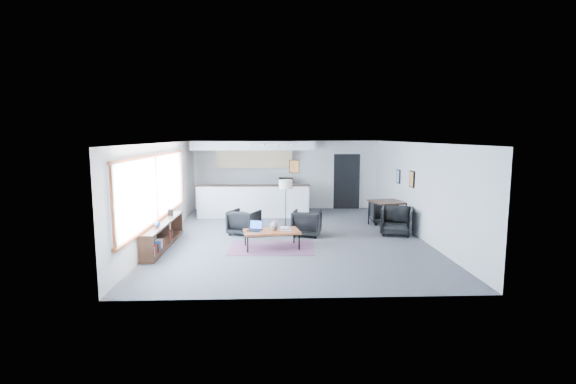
{
  "coord_description": "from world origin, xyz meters",
  "views": [
    {
      "loc": [
        -0.55,
        -11.38,
        2.79
      ],
      "look_at": [
        -0.1,
        0.4,
        1.19
      ],
      "focal_mm": 26.0,
      "sensor_mm": 36.0,
      "label": 1
    }
  ],
  "objects_px": {
    "laptop": "(255,228)",
    "microwave": "(286,181)",
    "armchair_right": "(307,222)",
    "floor_lamp": "(286,186)",
    "book_stack": "(285,229)",
    "dining_chair_far": "(383,213)",
    "dining_table": "(388,203)",
    "coffee_table": "(272,232)",
    "ceramic_pot": "(274,226)",
    "armchair_left": "(244,221)",
    "dining_chair_near": "(397,222)"
  },
  "relations": [
    {
      "from": "ceramic_pot",
      "to": "dining_chair_near",
      "type": "xyz_separation_m",
      "value": [
        3.47,
        1.25,
        -0.19
      ]
    },
    {
      "from": "coffee_table",
      "to": "armchair_left",
      "type": "xyz_separation_m",
      "value": [
        -0.78,
        1.49,
        -0.02
      ]
    },
    {
      "from": "coffee_table",
      "to": "book_stack",
      "type": "bearing_deg",
      "value": -2.95
    },
    {
      "from": "armchair_left",
      "to": "dining_chair_near",
      "type": "bearing_deg",
      "value": -158.35
    },
    {
      "from": "armchair_right",
      "to": "dining_chair_far",
      "type": "bearing_deg",
      "value": -135.16
    },
    {
      "from": "armchair_left",
      "to": "microwave",
      "type": "xyz_separation_m",
      "value": [
        1.31,
        3.89,
        0.72
      ]
    },
    {
      "from": "floor_lamp",
      "to": "dining_table",
      "type": "height_order",
      "value": "floor_lamp"
    },
    {
      "from": "armchair_right",
      "to": "dining_chair_far",
      "type": "height_order",
      "value": "armchair_right"
    },
    {
      "from": "coffee_table",
      "to": "dining_chair_near",
      "type": "distance_m",
      "value": 3.77
    },
    {
      "from": "book_stack",
      "to": "dining_chair_far",
      "type": "distance_m",
      "value": 4.27
    },
    {
      "from": "book_stack",
      "to": "microwave",
      "type": "distance_m",
      "value": 5.38
    },
    {
      "from": "coffee_table",
      "to": "ceramic_pot",
      "type": "bearing_deg",
      "value": 30.75
    },
    {
      "from": "armchair_right",
      "to": "dining_chair_near",
      "type": "bearing_deg",
      "value": -165.73
    },
    {
      "from": "floor_lamp",
      "to": "dining_table",
      "type": "xyz_separation_m",
      "value": [
        3.14,
        -0.1,
        -0.55
      ]
    },
    {
      "from": "armchair_right",
      "to": "floor_lamp",
      "type": "bearing_deg",
      "value": -51.25
    },
    {
      "from": "coffee_table",
      "to": "floor_lamp",
      "type": "bearing_deg",
      "value": 71.35
    },
    {
      "from": "armchair_right",
      "to": "floor_lamp",
      "type": "xyz_separation_m",
      "value": [
        -0.56,
        1.2,
        0.87
      ]
    },
    {
      "from": "coffee_table",
      "to": "floor_lamp",
      "type": "xyz_separation_m",
      "value": [
        0.43,
        2.48,
        0.85
      ]
    },
    {
      "from": "laptop",
      "to": "book_stack",
      "type": "xyz_separation_m",
      "value": [
        0.75,
        -0.01,
        -0.03
      ]
    },
    {
      "from": "floor_lamp",
      "to": "dining_chair_near",
      "type": "height_order",
      "value": "floor_lamp"
    },
    {
      "from": "dining_chair_near",
      "to": "dining_chair_far",
      "type": "xyz_separation_m",
      "value": [
        0.03,
        1.53,
        -0.03
      ]
    },
    {
      "from": "armchair_right",
      "to": "floor_lamp",
      "type": "distance_m",
      "value": 1.58
    },
    {
      "from": "ceramic_pot",
      "to": "book_stack",
      "type": "height_order",
      "value": "ceramic_pot"
    },
    {
      "from": "coffee_table",
      "to": "dining_chair_far",
      "type": "bearing_deg",
      "value": 29.6
    },
    {
      "from": "dining_chair_far",
      "to": "laptop",
      "type": "bearing_deg",
      "value": 38.01
    },
    {
      "from": "dining_table",
      "to": "dining_chair_near",
      "type": "xyz_separation_m",
      "value": [
        -0.03,
        -1.08,
        -0.35
      ]
    },
    {
      "from": "dining_chair_near",
      "to": "ceramic_pot",
      "type": "bearing_deg",
      "value": -141.5
    },
    {
      "from": "book_stack",
      "to": "dining_chair_far",
      "type": "xyz_separation_m",
      "value": [
        3.22,
        2.8,
        -0.15
      ]
    },
    {
      "from": "armchair_left",
      "to": "microwave",
      "type": "height_order",
      "value": "microwave"
    },
    {
      "from": "dining_chair_near",
      "to": "microwave",
      "type": "xyz_separation_m",
      "value": [
        -3.01,
        4.08,
        0.74
      ]
    },
    {
      "from": "armchair_right",
      "to": "dining_chair_far",
      "type": "relative_size",
      "value": 1.16
    },
    {
      "from": "armchair_right",
      "to": "dining_table",
      "type": "height_order",
      "value": "dining_table"
    },
    {
      "from": "armchair_right",
      "to": "dining_table",
      "type": "bearing_deg",
      "value": -143.04
    },
    {
      "from": "armchair_right",
      "to": "book_stack",
      "type": "bearing_deg",
      "value": 76.78
    },
    {
      "from": "laptop",
      "to": "dining_chair_near",
      "type": "relative_size",
      "value": 0.56
    },
    {
      "from": "dining_chair_near",
      "to": "coffee_table",
      "type": "bearing_deg",
      "value": -141.07
    },
    {
      "from": "microwave",
      "to": "dining_table",
      "type": "bearing_deg",
      "value": -42.38
    },
    {
      "from": "armchair_left",
      "to": "dining_table",
      "type": "xyz_separation_m",
      "value": [
        4.35,
        0.9,
        0.33
      ]
    },
    {
      "from": "laptop",
      "to": "dining_table",
      "type": "height_order",
      "value": "dining_table"
    },
    {
      "from": "laptop",
      "to": "book_stack",
      "type": "height_order",
      "value": "laptop"
    },
    {
      "from": "laptop",
      "to": "microwave",
      "type": "xyz_separation_m",
      "value": [
        0.94,
        5.33,
        0.59
      ]
    },
    {
      "from": "book_stack",
      "to": "armchair_left",
      "type": "height_order",
      "value": "armchair_left"
    },
    {
      "from": "laptop",
      "to": "floor_lamp",
      "type": "bearing_deg",
      "value": 91.73
    },
    {
      "from": "armchair_left",
      "to": "microwave",
      "type": "relative_size",
      "value": 1.47
    },
    {
      "from": "book_stack",
      "to": "ceramic_pot",
      "type": "bearing_deg",
      "value": 176.45
    },
    {
      "from": "floor_lamp",
      "to": "dining_chair_far",
      "type": "distance_m",
      "value": 3.29
    },
    {
      "from": "dining_table",
      "to": "armchair_left",
      "type": "bearing_deg",
      "value": -168.36
    },
    {
      "from": "book_stack",
      "to": "floor_lamp",
      "type": "distance_m",
      "value": 2.57
    },
    {
      "from": "dining_table",
      "to": "dining_chair_far",
      "type": "xyz_separation_m",
      "value": [
        0.0,
        0.45,
        -0.38
      ]
    },
    {
      "from": "coffee_table",
      "to": "dining_table",
      "type": "bearing_deg",
      "value": 24.9
    }
  ]
}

